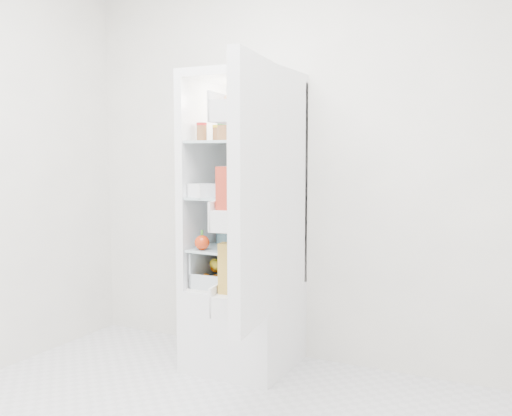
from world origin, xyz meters
The scene contains 19 objects.
room_walls centered at (0.00, 0.00, 1.59)m, with size 3.02×3.02×2.61m.
refrigerator centered at (-0.20, 1.25, 0.67)m, with size 0.60×0.60×1.80m.
shelf_low centered at (-0.20, 1.19, 0.74)m, with size 0.49×0.53×0.01m, color silver.
shelf_mid centered at (-0.20, 1.19, 1.05)m, with size 0.49×0.53×0.01m, color silver.
shelf_top centered at (-0.20, 1.19, 1.38)m, with size 0.49×0.53×0.01m, color silver.
crisper_left centered at (-0.32, 1.19, 0.61)m, with size 0.23×0.46×0.22m, color silver, non-canonical shape.
crisper_right centered at (-0.08, 1.19, 0.61)m, with size 0.23×0.46×0.22m, color silver, non-canonical shape.
condiment_jars centered at (-0.21, 1.13, 1.43)m, with size 0.46×0.34×0.08m.
squeeze_bottle centered at (-0.01, 1.22, 1.47)m, with size 0.05×0.05×0.17m, color white.
tub_white centered at (-0.36, 0.99, 1.10)m, with size 0.12×0.12×0.08m, color white.
tin_red centered at (-0.11, 1.06, 1.08)m, with size 0.08×0.08×0.05m, color red.
foil_tray centered at (-0.36, 1.23, 1.08)m, with size 0.16×0.12×0.04m, color silver.
red_cabbage centered at (-0.10, 1.26, 0.84)m, with size 0.18×0.18×0.18m, color #5C1F53.
bell_pepper centered at (-0.35, 0.97, 0.79)m, with size 0.09×0.09×0.09m, color red.
mushroom_bowl centered at (-0.36, 1.28, 0.78)m, with size 0.13×0.13×0.06m, color #8CC2D1.
salad_bag centered at (-0.02, 0.97, 0.80)m, with size 0.10×0.10×0.10m, color #ACC695.
citrus_pile centered at (-0.32, 1.13, 0.59)m, with size 0.20×0.24×0.16m.
veg_pile centered at (-0.07, 1.18, 0.56)m, with size 0.16×0.30×0.10m.
fridge_door centered at (0.14, 0.61, 1.09)m, with size 0.25×0.60×1.30m.
Camera 1 is at (1.40, -1.86, 1.30)m, focal length 40.00 mm.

